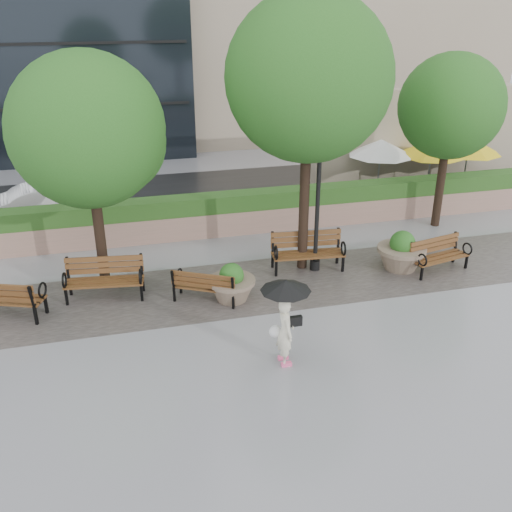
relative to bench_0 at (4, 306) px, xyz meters
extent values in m
plane|color=gray|center=(6.02, -2.91, -0.31)|extent=(100.00, 100.00, 0.00)
cube|color=#383330|center=(6.02, 0.09, -0.31)|extent=(28.00, 3.20, 0.01)
cube|color=#A17768|center=(6.02, 4.09, 0.09)|extent=(24.00, 0.80, 0.80)
cube|color=#264E1A|center=(6.02, 4.09, 0.76)|extent=(24.00, 0.75, 0.55)
cube|color=tan|center=(15.52, 7.09, 1.69)|extent=(10.00, 0.60, 4.00)
cube|color=#264E1A|center=(15.02, 4.89, 0.14)|extent=(8.00, 0.50, 0.90)
cube|color=black|center=(6.02, 8.09, -0.31)|extent=(40.00, 7.00, 0.00)
cube|color=brown|center=(0.01, 0.04, 0.17)|extent=(2.05, 1.26, 0.05)
cube|color=black|center=(0.00, 0.01, -0.06)|extent=(2.09, 1.36, 0.50)
torus|color=black|center=(0.96, -0.11, 0.37)|extent=(0.20, 0.40, 0.41)
cube|color=brown|center=(2.42, 0.35, 0.18)|extent=(2.07, 0.87, 0.06)
cube|color=brown|center=(2.46, 0.65, 0.52)|extent=(2.00, 0.41, 0.47)
cube|color=black|center=(2.42, 0.38, -0.06)|extent=(2.08, 0.98, 0.51)
torus|color=black|center=(1.45, 0.28, 0.38)|extent=(0.11, 0.42, 0.41)
torus|color=black|center=(3.32, 0.02, 0.38)|extent=(0.11, 0.42, 0.41)
cube|color=brown|center=(4.95, -0.41, 0.10)|extent=(1.72, 1.25, 0.05)
cube|color=brown|center=(4.82, -0.64, 0.39)|extent=(1.53, 0.91, 0.39)
cube|color=black|center=(4.94, -0.44, -0.10)|extent=(1.76, 1.33, 0.43)
torus|color=black|center=(5.73, -0.65, 0.27)|extent=(0.21, 0.33, 0.35)
torus|color=black|center=(4.33, 0.12, 0.27)|extent=(0.21, 0.33, 0.35)
cube|color=brown|center=(8.08, 0.64, 0.19)|extent=(2.11, 0.82, 0.06)
cube|color=brown|center=(8.12, 0.96, 0.54)|extent=(2.06, 0.35, 0.48)
cube|color=black|center=(8.09, 0.68, -0.05)|extent=(2.12, 0.94, 0.53)
torus|color=black|center=(7.10, 0.54, 0.39)|extent=(0.10, 0.43, 0.42)
torus|color=black|center=(9.03, 0.34, 0.39)|extent=(0.10, 0.43, 0.42)
cube|color=brown|center=(11.70, -0.38, 0.12)|extent=(1.85, 0.91, 0.05)
cube|color=brown|center=(11.64, -0.11, 0.43)|extent=(1.76, 0.50, 0.42)
cube|color=black|center=(11.69, -0.35, -0.09)|extent=(1.88, 1.00, 0.45)
torus|color=black|center=(10.92, -0.74, 0.30)|extent=(0.13, 0.37, 0.37)
torus|color=black|center=(12.56, -0.37, 0.30)|extent=(0.13, 0.37, 0.37)
cylinder|color=#7F6B56|center=(5.59, -0.53, 0.23)|extent=(1.22, 1.22, 0.10)
sphere|color=#1C4F16|center=(5.59, -0.53, 0.40)|extent=(0.63, 0.63, 0.63)
cylinder|color=#7F6B56|center=(10.71, 0.06, 0.31)|extent=(1.40, 1.40, 0.11)
sphere|color=#1C4F16|center=(10.71, 0.06, 0.50)|extent=(0.72, 0.72, 0.72)
cylinder|color=black|center=(8.30, 0.64, 1.51)|extent=(0.12, 0.12, 3.65)
cylinder|color=black|center=(8.30, 0.64, -0.16)|extent=(0.28, 0.28, 0.30)
sphere|color=black|center=(8.30, 0.64, 3.38)|extent=(0.24, 0.24, 0.24)
cylinder|color=black|center=(2.41, 1.30, 1.65)|extent=(0.28, 0.28, 3.93)
sphere|color=#1C4F16|center=(2.41, 1.30, 3.89)|extent=(3.87, 3.87, 3.87)
sphere|color=#1C4F16|center=(3.01, 1.60, 3.50)|extent=(2.71, 2.71, 2.71)
cylinder|color=black|center=(8.00, 0.89, 2.17)|extent=(0.28, 0.28, 4.97)
sphere|color=#1C4F16|center=(8.00, 0.89, 5.01)|extent=(4.32, 4.32, 4.32)
sphere|color=#1C4F16|center=(8.60, 1.19, 4.52)|extent=(3.02, 3.02, 3.02)
cylinder|color=black|center=(13.55, 2.94, 1.58)|extent=(0.28, 0.28, 3.78)
sphere|color=#1C4F16|center=(13.55, 2.94, 3.73)|extent=(3.34, 3.34, 3.34)
sphere|color=#1C4F16|center=(14.15, 3.24, 3.36)|extent=(2.34, 2.34, 2.34)
cylinder|color=black|center=(12.88, 6.16, -0.26)|extent=(0.40, 0.40, 0.10)
cylinder|color=#99999E|center=(12.88, 6.16, 0.79)|extent=(0.06, 0.06, 2.20)
cone|color=white|center=(12.88, 6.16, 1.69)|extent=(2.50, 2.50, 0.60)
cylinder|color=black|center=(14.75, 5.66, -0.26)|extent=(0.40, 0.40, 0.10)
cylinder|color=#99999E|center=(14.75, 5.66, 0.79)|extent=(0.06, 0.06, 2.20)
cone|color=yellow|center=(14.75, 5.66, 1.69)|extent=(2.50, 2.50, 0.60)
cylinder|color=black|center=(16.35, 5.68, -0.26)|extent=(0.40, 0.40, 0.10)
cylinder|color=#99999E|center=(16.35, 5.68, 0.79)|extent=(0.06, 0.06, 2.20)
cone|color=yellow|center=(16.35, 5.68, 1.69)|extent=(2.50, 2.50, 0.60)
imported|color=white|center=(0.82, 7.00, 0.33)|extent=(4.10, 2.10, 1.29)
imported|color=#EDE7C7|center=(6.09, -3.57, 0.50)|extent=(0.42, 0.60, 1.63)
cube|color=#F2598C|center=(6.09, -3.45, -0.27)|extent=(0.11, 0.23, 0.08)
cube|color=#F2598C|center=(6.09, -3.71, -0.27)|extent=(0.11, 0.23, 0.08)
cube|color=black|center=(6.31, -3.52, 0.65)|extent=(0.11, 0.31, 0.22)
sphere|color=white|center=(5.95, -3.34, 0.35)|extent=(0.29, 0.29, 0.29)
cylinder|color=black|center=(6.09, -3.52, 1.11)|extent=(0.02, 0.02, 0.87)
cone|color=black|center=(6.09, -3.52, 1.52)|extent=(1.06, 1.06, 0.22)
camera|label=1|loc=(2.91, -13.35, 6.86)|focal=40.00mm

